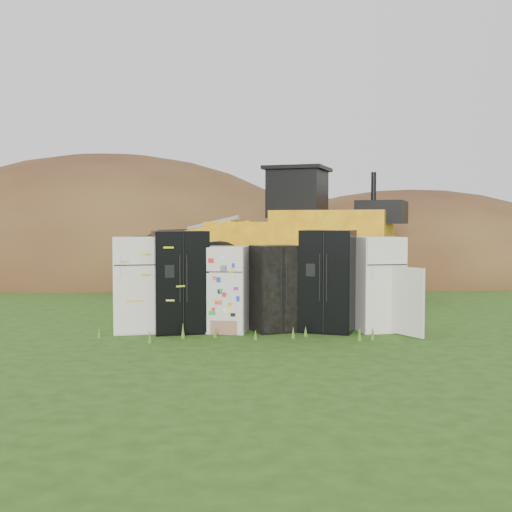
{
  "coord_description": "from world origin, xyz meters",
  "views": [
    {
      "loc": [
        -0.4,
        -12.32,
        2.11
      ],
      "look_at": [
        -0.04,
        2.0,
        1.36
      ],
      "focal_mm": 45.0,
      "sensor_mm": 36.0,
      "label": 1
    }
  ],
  "objects_px": {
    "wheel_loader": "(266,232)",
    "fridge_black_side": "(180,282)",
    "fridge_sticker": "(227,289)",
    "fridge_black_right": "(328,281)",
    "fridge_open_door": "(379,284)",
    "fridge_dark_mid": "(276,288)",
    "fridge_leftmost": "(134,285)"
  },
  "relations": [
    {
      "from": "wheel_loader",
      "to": "fridge_open_door",
      "type": "bearing_deg",
      "value": -52.14
    },
    {
      "from": "fridge_black_side",
      "to": "fridge_dark_mid",
      "type": "distance_m",
      "value": 1.85
    },
    {
      "from": "fridge_dark_mid",
      "to": "fridge_black_side",
      "type": "bearing_deg",
      "value": 162.36
    },
    {
      "from": "fridge_black_side",
      "to": "fridge_sticker",
      "type": "distance_m",
      "value": 0.92
    },
    {
      "from": "fridge_sticker",
      "to": "fridge_open_door",
      "type": "relative_size",
      "value": 0.9
    },
    {
      "from": "wheel_loader",
      "to": "fridge_black_right",
      "type": "bearing_deg",
      "value": -61.23
    },
    {
      "from": "fridge_black_side",
      "to": "fridge_black_right",
      "type": "relative_size",
      "value": 0.99
    },
    {
      "from": "fridge_open_door",
      "to": "wheel_loader",
      "type": "bearing_deg",
      "value": 98.14
    },
    {
      "from": "fridge_leftmost",
      "to": "fridge_black_right",
      "type": "xyz_separation_m",
      "value": [
        3.74,
        -0.01,
        0.06
      ]
    },
    {
      "from": "fridge_open_door",
      "to": "fridge_sticker",
      "type": "bearing_deg",
      "value": 171.71
    },
    {
      "from": "wheel_loader",
      "to": "fridge_black_side",
      "type": "bearing_deg",
      "value": -87.68
    },
    {
      "from": "fridge_leftmost",
      "to": "fridge_black_side",
      "type": "bearing_deg",
      "value": -13.77
    },
    {
      "from": "fridge_leftmost",
      "to": "fridge_black_side",
      "type": "height_order",
      "value": "fridge_black_side"
    },
    {
      "from": "fridge_black_right",
      "to": "wheel_loader",
      "type": "height_order",
      "value": "wheel_loader"
    },
    {
      "from": "fridge_black_side",
      "to": "fridge_black_right",
      "type": "distance_m",
      "value": 2.86
    },
    {
      "from": "fridge_sticker",
      "to": "fridge_dark_mid",
      "type": "height_order",
      "value": "fridge_dark_mid"
    },
    {
      "from": "fridge_leftmost",
      "to": "fridge_dark_mid",
      "type": "height_order",
      "value": "fridge_leftmost"
    },
    {
      "from": "fridge_black_side",
      "to": "fridge_open_door",
      "type": "height_order",
      "value": "fridge_black_side"
    },
    {
      "from": "fridge_black_side",
      "to": "fridge_dark_mid",
      "type": "bearing_deg",
      "value": -11.12
    },
    {
      "from": "fridge_dark_mid",
      "to": "fridge_black_right",
      "type": "xyz_separation_m",
      "value": [
        1.01,
        -0.04,
        0.15
      ]
    },
    {
      "from": "fridge_black_side",
      "to": "wheel_loader",
      "type": "relative_size",
      "value": 0.26
    },
    {
      "from": "fridge_leftmost",
      "to": "fridge_black_right",
      "type": "distance_m",
      "value": 3.74
    },
    {
      "from": "wheel_loader",
      "to": "fridge_leftmost",
      "type": "bearing_deg",
      "value": -95.08
    },
    {
      "from": "fridge_black_right",
      "to": "wheel_loader",
      "type": "relative_size",
      "value": 0.26
    },
    {
      "from": "fridge_open_door",
      "to": "wheel_loader",
      "type": "relative_size",
      "value": 0.24
    },
    {
      "from": "fridge_sticker",
      "to": "fridge_black_right",
      "type": "xyz_separation_m",
      "value": [
        1.95,
        0.05,
        0.16
      ]
    },
    {
      "from": "fridge_leftmost",
      "to": "fridge_black_right",
      "type": "height_order",
      "value": "fridge_black_right"
    },
    {
      "from": "fridge_black_side",
      "to": "fridge_sticker",
      "type": "height_order",
      "value": "fridge_black_side"
    },
    {
      "from": "fridge_black_side",
      "to": "fridge_dark_mid",
      "type": "height_order",
      "value": "fridge_black_side"
    },
    {
      "from": "fridge_sticker",
      "to": "fridge_black_right",
      "type": "distance_m",
      "value": 1.95
    },
    {
      "from": "fridge_leftmost",
      "to": "fridge_open_door",
      "type": "xyz_separation_m",
      "value": [
        4.74,
        0.02,
        -0.0
      ]
    },
    {
      "from": "fridge_black_side",
      "to": "fridge_open_door",
      "type": "distance_m",
      "value": 3.86
    }
  ]
}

